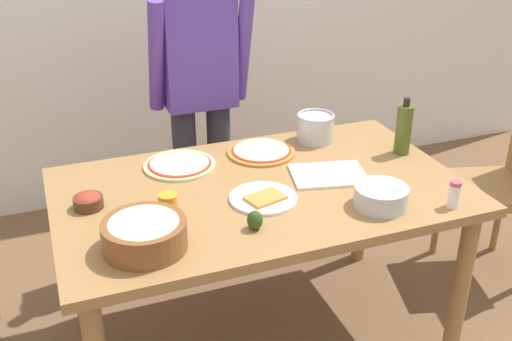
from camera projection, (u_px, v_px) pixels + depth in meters
ground at (260, 336)px, 2.72m from camera, size 8.00×8.00×0.00m
dining_table at (260, 207)px, 2.43m from camera, size 1.60×0.96×0.76m
person_cook at (200, 88)px, 2.94m from camera, size 0.49×0.25×1.62m
chair_wooden_right at (507, 177)px, 2.96m from camera, size 0.49×0.49×0.95m
pizza_raw_on_board at (180, 165)px, 2.55m from camera, size 0.30×0.30×0.02m
pizza_cooked_on_tray at (261, 151)px, 2.67m from camera, size 0.30×0.30×0.02m
plate_with_slice at (264, 198)px, 2.29m from camera, size 0.26×0.26×0.02m
popcorn_bowl at (144, 232)px, 1.97m from camera, size 0.28×0.28×0.11m
mixing_bowl_steel at (381, 197)px, 2.23m from camera, size 0.20×0.20×0.08m
small_sauce_bowl at (88, 201)px, 2.23m from camera, size 0.11×0.11×0.06m
olive_oil_bottle at (404, 129)px, 2.63m from camera, size 0.07×0.07×0.26m
steel_pot at (315, 127)px, 2.78m from camera, size 0.17×0.17×0.13m
cup_orange at (168, 205)px, 2.17m from camera, size 0.07×0.07×0.08m
salt_shaker at (454, 194)px, 2.22m from camera, size 0.04×0.04×0.11m
cutting_board_white at (328, 175)px, 2.47m from camera, size 0.34×0.28×0.01m
avocado at (255, 220)px, 2.09m from camera, size 0.06×0.06×0.07m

